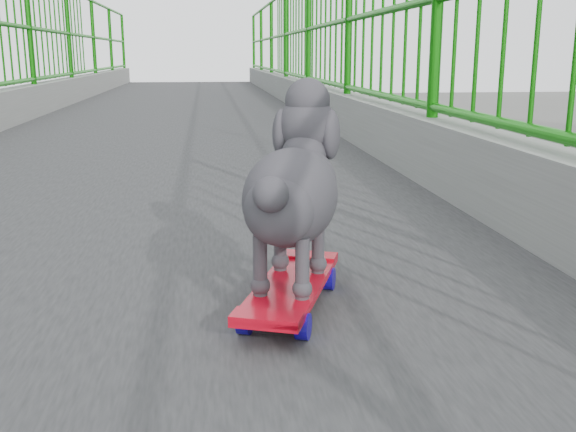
# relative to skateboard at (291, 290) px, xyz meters

# --- Properties ---
(railing) EXTENTS (3.00, 24.00, 1.42)m
(railing) POSITION_rel_skateboard_xyz_m (-0.50, 1.66, 0.16)
(railing) COLOR gray
(railing) RESTS_ON footbridge
(skateboard) EXTENTS (0.31, 0.53, 0.07)m
(skateboard) POSITION_rel_skateboard_xyz_m (0.00, 0.00, 0.00)
(skateboard) COLOR red
(skateboard) RESTS_ON footbridge
(poodle) EXTENTS (0.32, 0.49, 0.43)m
(poodle) POSITION_rel_skateboard_xyz_m (0.01, 0.03, 0.25)
(poodle) COLOR #2F2D32
(poodle) RESTS_ON skateboard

